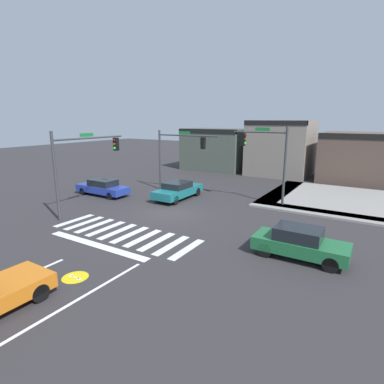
{
  "coord_description": "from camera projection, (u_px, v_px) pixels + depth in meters",
  "views": [
    {
      "loc": [
        12.02,
        -16.58,
        6.34
      ],
      "look_at": [
        0.64,
        1.84,
        1.2
      ],
      "focal_mm": 29.0,
      "sensor_mm": 36.0,
      "label": 1
    }
  ],
  "objects": [
    {
      "name": "car_green",
      "position": [
        300.0,
        243.0,
        14.32
      ],
      "size": [
        4.22,
        1.7,
        1.48
      ],
      "rotation": [
        0.0,
        0.0,
        3.14
      ],
      "color": "#1E6638",
      "rests_on": "ground_plane"
    },
    {
      "name": "car_blue",
      "position": [
        103.0,
        187.0,
        26.19
      ],
      "size": [
        4.78,
        1.71,
        1.36
      ],
      "color": "#23389E",
      "rests_on": "ground_plane"
    },
    {
      "name": "bike_detector_marking",
      "position": [
        75.0,
        277.0,
        12.7
      ],
      "size": [
        1.06,
        1.06,
        0.01
      ],
      "color": "yellow",
      "rests_on": "ground_plane"
    },
    {
      "name": "storefront_row",
      "position": [
        279.0,
        151.0,
        35.44
      ],
      "size": [
        23.05,
        6.52,
        6.16
      ],
      "color": "#4C564C",
      "rests_on": "ground_plane"
    },
    {
      "name": "curb_corner_northeast",
      "position": [
        325.0,
        199.0,
        24.77
      ],
      "size": [
        10.0,
        10.6,
        0.15
      ],
      "color": "gray",
      "rests_on": "ground_plane"
    },
    {
      "name": "traffic_signal_southwest",
      "position": [
        85.0,
        156.0,
        20.84
      ],
      "size": [
        0.32,
        5.91,
        5.62
      ],
      "rotation": [
        0.0,
        0.0,
        1.57
      ],
      "color": "#383A3D",
      "rests_on": "ground_plane"
    },
    {
      "name": "car_teal",
      "position": [
        178.0,
        190.0,
        25.01
      ],
      "size": [
        1.9,
        4.77,
        1.4
      ],
      "rotation": [
        0.0,
        0.0,
        -1.57
      ],
      "color": "#196B70",
      "rests_on": "ground_plane"
    },
    {
      "name": "traffic_signal_northwest",
      "position": [
        179.0,
        149.0,
        26.64
      ],
      "size": [
        5.94,
        0.32,
        5.35
      ],
      "color": "#383A3D",
      "rests_on": "ground_plane"
    },
    {
      "name": "crosswalk_near",
      "position": [
        124.0,
        233.0,
        17.61
      ],
      "size": [
        8.98,
        2.85,
        0.01
      ],
      "color": "silver",
      "rests_on": "ground_plane"
    },
    {
      "name": "ground_plane",
      "position": [
        170.0,
        213.0,
        21.33
      ],
      "size": [
        120.0,
        120.0,
        0.0
      ],
      "primitive_type": "plane",
      "color": "#302D30"
    },
    {
      "name": "traffic_signal_northeast",
      "position": [
        266.0,
        152.0,
        22.83
      ],
      "size": [
        4.12,
        0.32,
        5.85
      ],
      "rotation": [
        0.0,
        0.0,
        3.14
      ],
      "color": "#383A3D",
      "rests_on": "ground_plane"
    }
  ]
}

